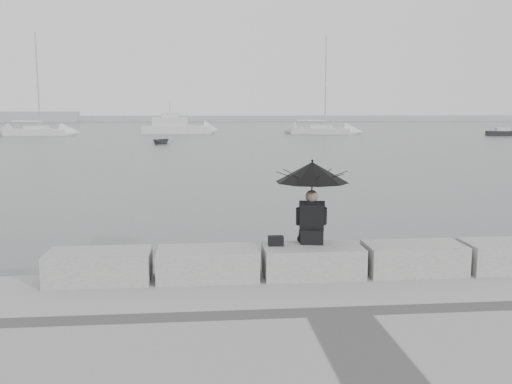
{
  "coord_description": "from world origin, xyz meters",
  "views": [
    {
      "loc": [
        -1.79,
        -9.33,
        3.19
      ],
      "look_at": [
        -0.59,
        3.0,
        1.4
      ],
      "focal_mm": 40.0,
      "sensor_mm": 36.0,
      "label": 1
    }
  ],
  "objects": [
    {
      "name": "ground",
      "position": [
        0.0,
        0.0,
        0.0
      ],
      "size": [
        360.0,
        360.0,
        0.0
      ],
      "primitive_type": "plane",
      "color": "#474A4C",
      "rests_on": "ground"
    },
    {
      "name": "stone_block_far_left",
      "position": [
        -3.4,
        -0.45,
        0.75
      ],
      "size": [
        1.6,
        0.8,
        0.5
      ],
      "primitive_type": "cube",
      "color": "slate",
      "rests_on": "promenade"
    },
    {
      "name": "stone_block_left",
      "position": [
        -1.7,
        -0.45,
        0.75
      ],
      "size": [
        1.6,
        0.8,
        0.5
      ],
      "primitive_type": "cube",
      "color": "slate",
      "rests_on": "promenade"
    },
    {
      "name": "stone_block_centre",
      "position": [
        0.0,
        -0.45,
        0.75
      ],
      "size": [
        1.6,
        0.8,
        0.5
      ],
      "primitive_type": "cube",
      "color": "slate",
      "rests_on": "promenade"
    },
    {
      "name": "stone_block_right",
      "position": [
        1.7,
        -0.45,
        0.75
      ],
      "size": [
        1.6,
        0.8,
        0.5
      ],
      "primitive_type": "cube",
      "color": "slate",
      "rests_on": "promenade"
    },
    {
      "name": "stone_block_far_right",
      "position": [
        3.4,
        -0.45,
        0.75
      ],
      "size": [
        1.6,
        0.8,
        0.5
      ],
      "primitive_type": "cube",
      "color": "slate",
      "rests_on": "promenade"
    },
    {
      "name": "seated_person",
      "position": [
        0.02,
        -0.22,
        2.02
      ],
      "size": [
        1.21,
        1.21,
        1.39
      ],
      "rotation": [
        0.0,
        0.0,
        -0.19
      ],
      "color": "black",
      "rests_on": "stone_block_centre"
    },
    {
      "name": "bag",
      "position": [
        -0.59,
        -0.35,
        1.08
      ],
      "size": [
        0.25,
        0.14,
        0.16
      ],
      "primitive_type": "cube",
      "color": "black",
      "rests_on": "stone_block_centre"
    },
    {
      "name": "distant_landmass",
      "position": [
        -8.14,
        154.51,
        0.9
      ],
      "size": [
        180.0,
        8.0,
        2.8
      ],
      "color": "#949699",
      "rests_on": "ground"
    },
    {
      "name": "sailboat_left",
      "position": [
        -22.48,
        65.55,
        0.52
      ],
      "size": [
        7.91,
        2.99,
        12.9
      ],
      "rotation": [
        0.0,
        0.0,
        -0.08
      ],
      "color": "#BBBBBD",
      "rests_on": "ground"
    },
    {
      "name": "sailboat_right",
      "position": [
        14.34,
        66.12,
        0.52
      ],
      "size": [
        8.1,
        4.77,
        12.9
      ],
      "rotation": [
        0.0,
        0.0,
        -0.33
      ],
      "color": "#BBBBBD",
      "rests_on": "ground"
    },
    {
      "name": "motor_cruiser",
      "position": [
        -4.93,
        69.2,
        0.89
      ],
      "size": [
        9.32,
        3.13,
        4.5
      ],
      "rotation": [
        0.0,
        0.0,
        -0.04
      ],
      "color": "#BBBBBD",
      "rests_on": "ground"
    },
    {
      "name": "small_motorboat",
      "position": [
        36.62,
        58.84,
        0.32
      ],
      "size": [
        5.44,
        2.5,
        1.1
      ],
      "rotation": [
        0.0,
        0.0,
        -0.18
      ],
      "color": "black",
      "rests_on": "ground"
    },
    {
      "name": "dinghy",
      "position": [
        -5.61,
        45.95,
        0.28
      ],
      "size": [
        3.45,
        1.88,
        0.55
      ],
      "primitive_type": "imported",
      "rotation": [
        0.0,
        0.0,
        -0.16
      ],
      "color": "slate",
      "rests_on": "ground"
    }
  ]
}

